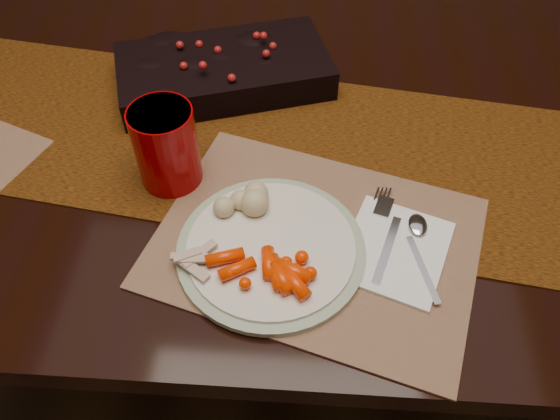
# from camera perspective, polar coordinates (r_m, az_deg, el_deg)

# --- Properties ---
(floor) EXTENTS (5.00, 5.00, 0.00)m
(floor) POSITION_cam_1_polar(r_m,az_deg,el_deg) (1.55, 0.51, -11.18)
(floor) COLOR black
(floor) RESTS_ON ground
(dining_table) EXTENTS (1.80, 1.00, 0.75)m
(dining_table) POSITION_cam_1_polar(r_m,az_deg,el_deg) (1.23, 0.63, -2.84)
(dining_table) COLOR black
(dining_table) RESTS_ON floor
(table_runner) EXTENTS (1.84, 0.63, 0.00)m
(table_runner) POSITION_cam_1_polar(r_m,az_deg,el_deg) (0.89, -2.75, 6.94)
(table_runner) COLOR black
(table_runner) RESTS_ON dining_table
(centerpiece) EXTENTS (0.40, 0.29, 0.07)m
(centerpiece) POSITION_cam_1_polar(r_m,az_deg,el_deg) (0.99, -5.92, 14.69)
(centerpiece) COLOR black
(centerpiece) RESTS_ON table_runner
(placemat_main) EXTENTS (0.51, 0.43, 0.00)m
(placemat_main) POSITION_cam_1_polar(r_m,az_deg,el_deg) (0.76, 3.75, -3.32)
(placemat_main) COLOR #89674F
(placemat_main) RESTS_ON dining_table
(dinner_plate) EXTENTS (0.33, 0.33, 0.01)m
(dinner_plate) POSITION_cam_1_polar(r_m,az_deg,el_deg) (0.74, -0.95, -4.06)
(dinner_plate) COLOR white
(dinner_plate) RESTS_ON placemat_main
(baby_carrots) EXTENTS (0.12, 0.10, 0.02)m
(baby_carrots) POSITION_cam_1_polar(r_m,az_deg,el_deg) (0.70, -1.94, -5.94)
(baby_carrots) COLOR #FF3400
(baby_carrots) RESTS_ON dinner_plate
(mashed_potatoes) EXTENTS (0.08, 0.08, 0.04)m
(mashed_potatoes) POSITION_cam_1_polar(r_m,az_deg,el_deg) (0.76, -4.30, 1.18)
(mashed_potatoes) COLOR tan
(mashed_potatoes) RESTS_ON dinner_plate
(turkey_shreds) EXTENTS (0.08, 0.07, 0.02)m
(turkey_shreds) POSITION_cam_1_polar(r_m,az_deg,el_deg) (0.72, -9.60, -4.93)
(turkey_shreds) COLOR beige
(turkey_shreds) RESTS_ON dinner_plate
(napkin) EXTENTS (0.18, 0.19, 0.01)m
(napkin) POSITION_cam_1_polar(r_m,az_deg,el_deg) (0.76, 11.93, -4.09)
(napkin) COLOR white
(napkin) RESTS_ON placemat_main
(fork) EXTENTS (0.07, 0.15, 0.00)m
(fork) POSITION_cam_1_polar(r_m,az_deg,el_deg) (0.76, 11.02, -2.88)
(fork) COLOR silver
(fork) RESTS_ON napkin
(spoon) EXTENTS (0.06, 0.14, 0.00)m
(spoon) POSITION_cam_1_polar(r_m,az_deg,el_deg) (0.76, 14.53, -4.55)
(spoon) COLOR silver
(spoon) RESTS_ON napkin
(red_cup) EXTENTS (0.09, 0.09, 0.13)m
(red_cup) POSITION_cam_1_polar(r_m,az_deg,el_deg) (0.81, -11.81, 6.54)
(red_cup) COLOR #960103
(red_cup) RESTS_ON placemat_main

